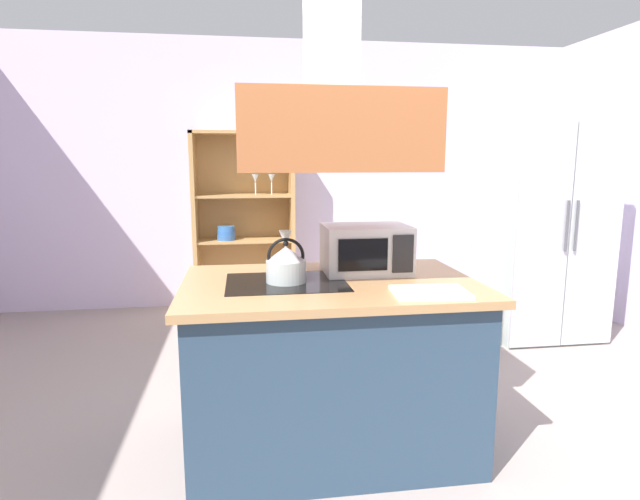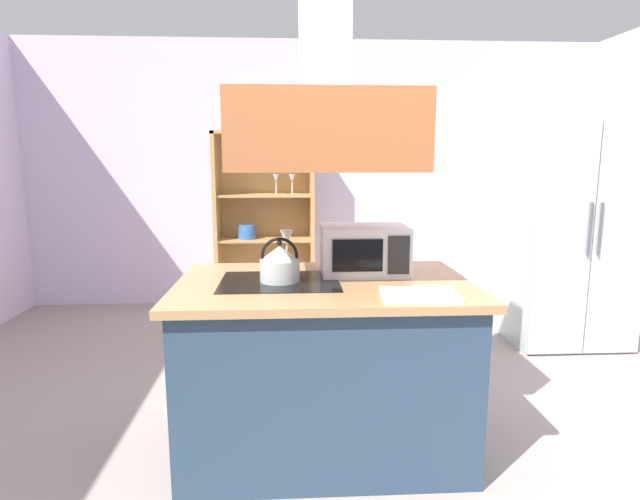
% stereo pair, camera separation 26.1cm
% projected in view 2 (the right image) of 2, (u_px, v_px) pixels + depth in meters
% --- Properties ---
extents(ground_plane, '(7.80, 7.80, 0.00)m').
position_uv_depth(ground_plane, '(338.00, 451.00, 2.71)').
color(ground_plane, gray).
extents(wall_back, '(6.00, 0.12, 2.70)m').
position_uv_depth(wall_back, '(313.00, 175.00, 5.43)').
color(wall_back, silver).
rests_on(wall_back, ground).
extents(kitchen_island, '(1.49, 0.99, 0.90)m').
position_uv_depth(kitchen_island, '(324.00, 364.00, 2.71)').
color(kitchen_island, '#283E54').
rests_on(kitchen_island, ground).
extents(range_hood, '(0.90, 0.70, 1.24)m').
position_uv_depth(range_hood, '(324.00, 109.00, 2.49)').
color(range_hood, '#A55D33').
extents(refrigerator, '(0.90, 0.77, 1.82)m').
position_uv_depth(refrigerator, '(567.00, 234.00, 4.25)').
color(refrigerator, '#AFC1BA').
rests_on(refrigerator, ground).
extents(dish_cabinet, '(0.99, 0.40, 1.78)m').
position_uv_depth(dish_cabinet, '(265.00, 231.00, 5.29)').
color(dish_cabinet, tan).
rests_on(dish_cabinet, ground).
extents(kettle, '(0.20, 0.20, 0.22)m').
position_uv_depth(kettle, '(280.00, 263.00, 2.61)').
color(kettle, '#AEB8B7').
rests_on(kettle, kitchen_island).
extents(cutting_board, '(0.36, 0.27, 0.02)m').
position_uv_depth(cutting_board, '(419.00, 295.00, 2.33)').
color(cutting_board, white).
rests_on(cutting_board, kitchen_island).
extents(microwave, '(0.46, 0.35, 0.26)m').
position_uv_depth(microwave, '(364.00, 250.00, 2.80)').
color(microwave, silver).
rests_on(microwave, kitchen_island).
extents(wine_glass_on_counter, '(0.08, 0.08, 0.21)m').
position_uv_depth(wine_glass_on_counter, '(287.00, 239.00, 3.01)').
color(wine_glass_on_counter, silver).
rests_on(wine_glass_on_counter, kitchen_island).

